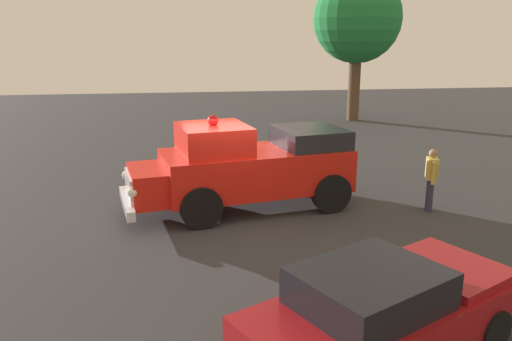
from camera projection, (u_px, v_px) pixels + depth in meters
ground_plane at (235, 214)px, 13.14m from camera, size 60.00×60.00×0.00m
vintage_fire_truck at (248, 165)px, 13.31m from camera, size 6.25×3.30×2.59m
classic_hot_rod at (384, 310)px, 7.14m from camera, size 4.73×3.60×1.46m
lawn_chair_near_truck at (182, 154)px, 17.31m from camera, size 0.69×0.69×1.02m
spectator_seated at (184, 151)px, 17.19m from camera, size 0.63×0.65×1.29m
spectator_standing at (431, 176)px, 13.21m from camera, size 0.37×0.64×1.68m
oak_tree_right at (357, 19)px, 26.46m from camera, size 4.66×4.66×7.75m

